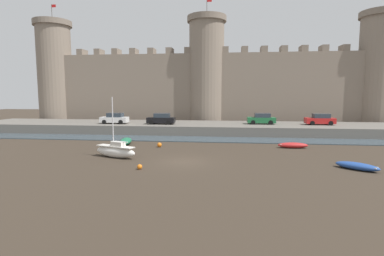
{
  "coord_description": "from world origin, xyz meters",
  "views": [
    {
      "loc": [
        3.71,
        -25.4,
        5.96
      ],
      "look_at": [
        0.28,
        4.18,
        2.5
      ],
      "focal_mm": 28.0,
      "sensor_mm": 36.0,
      "label": 1
    }
  ],
  "objects_px": {
    "car_quay_west": "(320,119)",
    "car_quay_east": "(261,119)",
    "sailboat_foreground_left": "(116,151)",
    "mooring_buoy_near_shore": "(159,145)",
    "rowboat_midflat_right": "(126,141)",
    "car_quay_centre_west": "(161,119)",
    "rowboat_near_channel_right": "(357,166)",
    "mooring_buoy_off_centre": "(140,167)",
    "rowboat_foreground_centre": "(293,145)",
    "car_quay_centre_east": "(115,118)"
  },
  "relations": [
    {
      "from": "rowboat_near_channel_right",
      "to": "car_quay_west",
      "type": "bearing_deg",
      "value": 80.95
    },
    {
      "from": "rowboat_midflat_right",
      "to": "mooring_buoy_off_centre",
      "type": "height_order",
      "value": "rowboat_midflat_right"
    },
    {
      "from": "rowboat_midflat_right",
      "to": "car_quay_west",
      "type": "bearing_deg",
      "value": 24.58
    },
    {
      "from": "mooring_buoy_off_centre",
      "to": "car_quay_centre_east",
      "type": "distance_m",
      "value": 23.47
    },
    {
      "from": "rowboat_midflat_right",
      "to": "sailboat_foreground_left",
      "type": "bearing_deg",
      "value": -78.03
    },
    {
      "from": "mooring_buoy_off_centre",
      "to": "sailboat_foreground_left",
      "type": "bearing_deg",
      "value": 130.95
    },
    {
      "from": "mooring_buoy_off_centre",
      "to": "mooring_buoy_near_shore",
      "type": "bearing_deg",
      "value": 93.69
    },
    {
      "from": "mooring_buoy_off_centre",
      "to": "car_quay_east",
      "type": "bearing_deg",
      "value": 62.49
    },
    {
      "from": "car_quay_west",
      "to": "rowboat_near_channel_right",
      "type": "bearing_deg",
      "value": -99.05
    },
    {
      "from": "rowboat_foreground_centre",
      "to": "sailboat_foreground_left",
      "type": "bearing_deg",
      "value": -158.47
    },
    {
      "from": "rowboat_near_channel_right",
      "to": "car_quay_east",
      "type": "bearing_deg",
      "value": 103.42
    },
    {
      "from": "mooring_buoy_off_centre",
      "to": "car_quay_east",
      "type": "height_order",
      "value": "car_quay_east"
    },
    {
      "from": "car_quay_centre_west",
      "to": "car_quay_east",
      "type": "xyz_separation_m",
      "value": [
        14.86,
        1.78,
        0.0
      ]
    },
    {
      "from": "mooring_buoy_off_centre",
      "to": "car_quay_centre_east",
      "type": "bearing_deg",
      "value": 115.6
    },
    {
      "from": "rowboat_foreground_centre",
      "to": "car_quay_east",
      "type": "xyz_separation_m",
      "value": [
        -2.06,
        12.03,
        1.85
      ]
    },
    {
      "from": "rowboat_midflat_right",
      "to": "sailboat_foreground_left",
      "type": "relative_size",
      "value": 0.72
    },
    {
      "from": "sailboat_foreground_left",
      "to": "car_quay_west",
      "type": "bearing_deg",
      "value": 38.39
    },
    {
      "from": "rowboat_foreground_centre",
      "to": "car_quay_east",
      "type": "height_order",
      "value": "car_quay_east"
    },
    {
      "from": "rowboat_midflat_right",
      "to": "car_quay_centre_west",
      "type": "bearing_deg",
      "value": 77.96
    },
    {
      "from": "mooring_buoy_near_shore",
      "to": "car_quay_west",
      "type": "height_order",
      "value": "car_quay_west"
    },
    {
      "from": "rowboat_near_channel_right",
      "to": "car_quay_centre_east",
      "type": "distance_m",
      "value": 33.29
    },
    {
      "from": "rowboat_midflat_right",
      "to": "mooring_buoy_off_centre",
      "type": "bearing_deg",
      "value": -66.0
    },
    {
      "from": "car_quay_centre_west",
      "to": "car_quay_centre_east",
      "type": "height_order",
      "value": "same"
    },
    {
      "from": "rowboat_midflat_right",
      "to": "sailboat_foreground_left",
      "type": "distance_m",
      "value": 7.43
    },
    {
      "from": "mooring_buoy_near_shore",
      "to": "car_quay_east",
      "type": "relative_size",
      "value": 0.12
    },
    {
      "from": "mooring_buoy_off_centre",
      "to": "car_quay_centre_west",
      "type": "xyz_separation_m",
      "value": [
        -2.91,
        21.17,
        1.96
      ]
    },
    {
      "from": "rowboat_near_channel_right",
      "to": "car_quay_west",
      "type": "distance_m",
      "value": 21.38
    },
    {
      "from": "car_quay_west",
      "to": "car_quay_east",
      "type": "distance_m",
      "value": 8.38
    },
    {
      "from": "sailboat_foreground_left",
      "to": "car_quay_centre_east",
      "type": "distance_m",
      "value": 18.39
    },
    {
      "from": "sailboat_foreground_left",
      "to": "car_quay_west",
      "type": "distance_m",
      "value": 30.41
    },
    {
      "from": "sailboat_foreground_left",
      "to": "car_quay_west",
      "type": "height_order",
      "value": "sailboat_foreground_left"
    },
    {
      "from": "rowboat_near_channel_right",
      "to": "mooring_buoy_near_shore",
      "type": "xyz_separation_m",
      "value": [
        -17.61,
        7.93,
        -0.04
      ]
    },
    {
      "from": "mooring_buoy_near_shore",
      "to": "mooring_buoy_off_centre",
      "type": "bearing_deg",
      "value": -86.31
    },
    {
      "from": "mooring_buoy_off_centre",
      "to": "rowboat_midflat_right",
      "type": "bearing_deg",
      "value": 114.0
    },
    {
      "from": "rowboat_near_channel_right",
      "to": "car_quay_centre_east",
      "type": "height_order",
      "value": "car_quay_centre_east"
    },
    {
      "from": "car_quay_west",
      "to": "car_quay_centre_east",
      "type": "height_order",
      "value": "same"
    },
    {
      "from": "rowboat_near_channel_right",
      "to": "car_quay_centre_west",
      "type": "distance_m",
      "value": 27.8
    },
    {
      "from": "sailboat_foreground_left",
      "to": "car_quay_centre_east",
      "type": "height_order",
      "value": "sailboat_foreground_left"
    },
    {
      "from": "rowboat_foreground_centre",
      "to": "car_quay_centre_east",
      "type": "bearing_deg",
      "value": 157.1
    },
    {
      "from": "car_quay_west",
      "to": "car_quay_east",
      "type": "bearing_deg",
      "value": 179.5
    },
    {
      "from": "sailboat_foreground_left",
      "to": "car_quay_east",
      "type": "height_order",
      "value": "sailboat_foreground_left"
    },
    {
      "from": "rowboat_foreground_centre",
      "to": "rowboat_near_channel_right",
      "type": "xyz_separation_m",
      "value": [
        2.97,
        -9.07,
        -0.02
      ]
    },
    {
      "from": "sailboat_foreground_left",
      "to": "car_quay_centre_west",
      "type": "distance_m",
      "value": 17.24
    },
    {
      "from": "rowboat_near_channel_right",
      "to": "mooring_buoy_near_shore",
      "type": "relative_size",
      "value": 6.2
    },
    {
      "from": "mooring_buoy_off_centre",
      "to": "rowboat_foreground_centre",
      "type": "bearing_deg",
      "value": 37.91
    },
    {
      "from": "sailboat_foreground_left",
      "to": "car_quay_centre_west",
      "type": "xyz_separation_m",
      "value": [
        0.57,
        17.16,
        1.53
      ]
    },
    {
      "from": "car_quay_west",
      "to": "car_quay_centre_east",
      "type": "distance_m",
      "value": 30.49
    },
    {
      "from": "mooring_buoy_near_shore",
      "to": "car_quay_centre_west",
      "type": "xyz_separation_m",
      "value": [
        -2.28,
        11.4,
        1.91
      ]
    },
    {
      "from": "sailboat_foreground_left",
      "to": "car_quay_centre_west",
      "type": "height_order",
      "value": "sailboat_foreground_left"
    },
    {
      "from": "rowboat_foreground_centre",
      "to": "rowboat_near_channel_right",
      "type": "relative_size",
      "value": 1.02
    }
  ]
}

